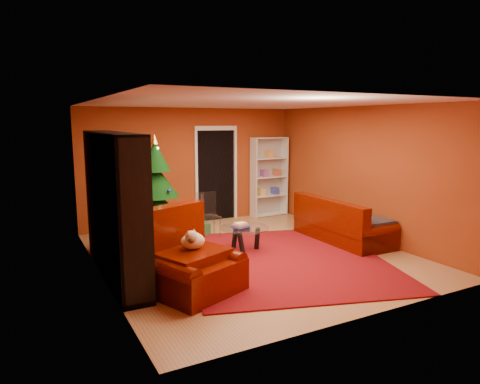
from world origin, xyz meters
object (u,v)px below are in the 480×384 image
gift_box_teal (126,229)px  dog (193,241)px  rug (286,259)px  media_unit (114,205)px  armchair (193,259)px  christmas_tree (156,189)px  coffee_table (244,239)px  acrylic_chair (209,217)px  white_bookshelf (269,177)px  gift_box_green (202,229)px  sofa (343,219)px

gift_box_teal → dog: bearing=-87.5°
rug → media_unit: bearing=166.1°
armchair → christmas_tree: bearing=60.5°
coffee_table → acrylic_chair: bearing=97.3°
white_bookshelf → coffee_table: 3.16m
christmas_tree → white_bookshelf: size_ratio=1.05×
gift_box_green → acrylic_chair: (0.08, -0.18, 0.28)m
gift_box_green → sofa: bearing=-36.1°
armchair → coffee_table: armchair is taller
coffee_table → rug: bearing=-61.9°
media_unit → dog: (0.80, -1.13, -0.38)m
rug → armchair: size_ratio=3.11×
christmas_tree → acrylic_chair: 1.19m
armchair → dog: size_ratio=2.98×
gift_box_teal → acrylic_chair: 1.74m
gift_box_teal → coffee_table: (1.60, -2.13, 0.10)m
coffee_table → gift_box_teal: bearing=127.0°
white_bookshelf → armchair: (-3.45, -3.65, -0.49)m
rug → gift_box_green: size_ratio=14.84×
media_unit → acrylic_chair: size_ratio=3.48×
rug → gift_box_green: bearing=106.5°
gift_box_teal → armchair: size_ratio=0.22×
acrylic_chair → dog: bearing=-114.2°
white_bookshelf → sofa: 2.69m
sofa → dog: bearing=105.5°
white_bookshelf → rug: bearing=-118.4°
media_unit → gift_box_green: 2.68m
media_unit → christmas_tree: 2.01m
armchair → acrylic_chair: (1.33, 2.49, -0.06)m
dog → acrylic_chair: dog is taller
christmas_tree → sofa: bearing=-30.1°
christmas_tree → white_bookshelf: (3.08, 0.80, -0.05)m
rug → acrylic_chair: acrylic_chair is taller
media_unit → acrylic_chair: bearing=32.4°
rug → gift_box_teal: size_ratio=13.90×
rug → coffee_table: (-0.40, 0.75, 0.22)m
armchair → white_bookshelf: bearing=24.5°
christmas_tree → dog: christmas_tree is taller
rug → dog: bearing=-165.7°
dog → coffee_table: bearing=17.8°
christmas_tree → rug: bearing=-56.7°
white_bookshelf → sofa: size_ratio=0.98×
christmas_tree → coffee_table: christmas_tree is taller
rug → white_bookshelf: (1.57, 3.11, 0.95)m
white_bookshelf → media_unit: bearing=-151.5°
coffee_table → gift_box_green: bearing=99.5°
coffee_table → christmas_tree: bearing=125.6°
media_unit → armchair: bearing=-56.2°
armchair → acrylic_chair: 2.82m
gift_box_green → dog: dog is taller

